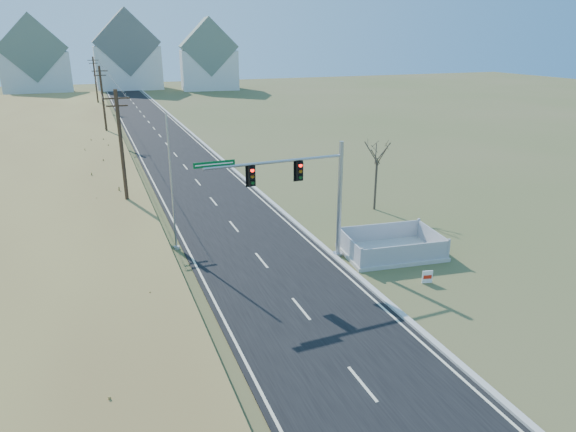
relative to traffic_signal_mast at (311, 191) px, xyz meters
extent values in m
plane|color=#4B5529|center=(-2.65, -3.08, -4.25)|extent=(260.00, 260.00, 0.00)
cube|color=black|center=(-2.65, 46.92, -4.22)|extent=(8.00, 180.00, 0.06)
cube|color=#B2AFA8|center=(1.50, 46.92, -4.16)|extent=(0.30, 180.00, 0.18)
cylinder|color=#422D1E|center=(-9.15, 11.92, 0.25)|extent=(0.26, 0.26, 9.00)
cube|color=#422D1E|center=(-9.15, 11.92, 4.15)|extent=(1.80, 0.10, 0.10)
cube|color=#422D1E|center=(-9.15, 11.92, 3.65)|extent=(1.40, 0.10, 0.10)
cylinder|color=#422D1E|center=(-9.15, 41.92, 0.25)|extent=(0.26, 0.26, 9.00)
cube|color=#422D1E|center=(-9.15, 41.92, 4.15)|extent=(1.80, 0.10, 0.10)
cube|color=#422D1E|center=(-9.15, 41.92, 3.65)|extent=(1.40, 0.10, 0.10)
cylinder|color=#422D1E|center=(-9.15, 71.92, 0.25)|extent=(0.26, 0.26, 9.00)
cube|color=#422D1E|center=(-9.15, 71.92, 4.15)|extent=(1.80, 0.10, 0.10)
cube|color=#422D1E|center=(-9.15, 71.92, 3.65)|extent=(1.40, 0.10, 0.10)
cube|color=white|center=(-20.65, 104.92, 0.25)|extent=(14.66, 10.95, 9.00)
cube|color=slate|center=(-20.65, 104.92, 5.65)|extent=(14.93, 11.17, 14.26)
cube|color=white|center=(-0.65, 108.92, 0.75)|extent=(15.00, 10.00, 10.00)
cube|color=slate|center=(-0.65, 108.92, 6.65)|extent=(15.27, 10.20, 15.27)
cube|color=white|center=(17.35, 100.92, 0.25)|extent=(13.87, 10.31, 9.00)
cube|color=slate|center=(17.35, 100.92, 5.65)|extent=(14.12, 10.51, 13.24)
cylinder|color=#9EA0A5|center=(1.85, 0.06, -4.16)|extent=(0.59, 0.59, 0.20)
cylinder|color=#9EA0A5|center=(1.85, 0.06, -0.82)|extent=(0.26, 0.26, 6.87)
cylinder|color=#9EA0A5|center=(-2.08, -0.07, 1.83)|extent=(7.86, 0.43, 0.16)
cube|color=black|center=(-0.70, -0.02, 1.21)|extent=(0.35, 0.29, 1.05)
cube|color=black|center=(-3.45, -0.12, 1.21)|extent=(0.35, 0.29, 1.05)
cube|color=#044F1F|center=(-5.41, -0.19, 2.03)|extent=(2.16, 0.11, 0.29)
cube|color=#B7B5AD|center=(4.94, -0.87, -4.15)|extent=(6.09, 4.52, 0.22)
cube|color=#9B9A9F|center=(4.74, -2.65, -3.50)|extent=(5.36, 0.70, 1.08)
cube|color=#9B9A9F|center=(5.15, 0.91, -3.50)|extent=(5.36, 0.70, 1.08)
cube|color=#9B9A9F|center=(2.27, -0.56, -3.50)|extent=(0.49, 3.57, 1.08)
cube|color=#9B9A9F|center=(7.62, -1.18, -3.50)|extent=(0.49, 3.57, 1.08)
cube|color=white|center=(4.64, -4.90, -3.88)|extent=(0.57, 0.17, 0.71)
cube|color=red|center=(4.63, -4.93, -3.88)|extent=(0.45, 0.12, 0.20)
cylinder|color=#B7B5AD|center=(-6.95, 4.57, -4.17)|extent=(0.37, 0.37, 0.17)
cylinder|color=#9EA0A5|center=(-6.95, 4.57, -0.13)|extent=(0.10, 0.10, 8.26)
cylinder|color=#4C3F33|center=(8.27, 6.83, -2.42)|extent=(0.17, 0.17, 3.66)
camera|label=1|loc=(-11.04, -25.03, 8.15)|focal=32.00mm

